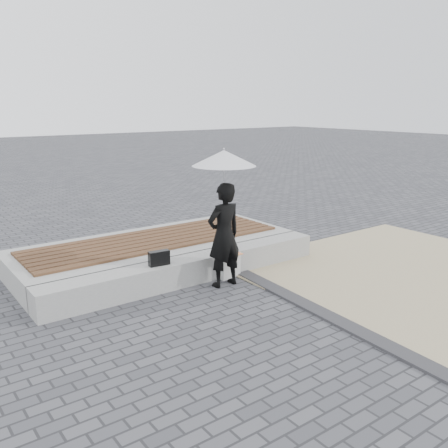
{
  "coord_description": "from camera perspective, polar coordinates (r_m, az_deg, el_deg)",
  "views": [
    {
      "loc": [
        -3.98,
        -4.7,
        2.8
      ],
      "look_at": [
        0.31,
        1.12,
        1.0
      ],
      "focal_mm": 38.9,
      "sensor_mm": 36.0,
      "label": 1
    }
  ],
  "objects": [
    {
      "name": "terrazzo_zone",
      "position": [
        8.77,
        22.11,
        -5.63
      ],
      "size": [
        5.0,
        5.0,
        0.02
      ],
      "primitive_type": "cube",
      "color": "tan",
      "rests_on": "ground"
    },
    {
      "name": "ground",
      "position": [
        6.77,
        3.56,
        -10.49
      ],
      "size": [
        80.0,
        80.0,
        0.0
      ],
      "primitive_type": "plane",
      "color": "#48484D",
      "rests_on": "ground"
    },
    {
      "name": "timber_decking",
      "position": [
        8.82,
        -8.13,
        -1.82
      ],
      "size": [
        4.6,
        1.4,
        0.04
      ],
      "primitive_type": null,
      "color": "brown",
      "rests_on": "timber_platform"
    },
    {
      "name": "magazine",
      "position": [
        7.93,
        0.8,
        -3.54
      ],
      "size": [
        0.34,
        0.25,
        0.01
      ],
      "primitive_type": "cube",
      "rotation": [
        0.0,
        0.0,
        0.02
      ],
      "color": "#F8294E",
      "rests_on": "canvas_tote"
    },
    {
      "name": "timber_platform",
      "position": [
        8.88,
        -8.08,
        -3.18
      ],
      "size": [
        5.0,
        2.0,
        0.4
      ],
      "primitive_type": "cube",
      "color": "#9A9B96",
      "rests_on": "ground"
    },
    {
      "name": "canvas_tote",
      "position": [
        8.03,
        0.57,
        -4.88
      ],
      "size": [
        0.4,
        0.21,
        0.41
      ],
      "primitive_type": "cube",
      "rotation": [
        0.0,
        0.0,
        0.12
      ],
      "color": "silver",
      "rests_on": "ground"
    },
    {
      "name": "parasol",
      "position": [
        7.28,
        -0.0,
        7.76
      ],
      "size": [
        0.96,
        0.96,
        1.23
      ],
      "rotation": [
        0.0,
        0.0,
        -0.14
      ],
      "color": "#A9A8AD",
      "rests_on": "ground"
    },
    {
      "name": "edging_band",
      "position": [
        6.91,
        11.13,
        -10.04
      ],
      "size": [
        0.61,
        5.2,
        0.04
      ],
      "primitive_type": "cube",
      "rotation": [
        0.0,
        0.0,
        -0.07
      ],
      "color": "#313133",
      "rests_on": "ground"
    },
    {
      "name": "woman",
      "position": [
        7.5,
        -0.0,
        -1.32
      ],
      "size": [
        0.61,
        0.41,
        1.64
      ],
      "primitive_type": "imported",
      "rotation": [
        0.0,
        0.0,
        3.17
      ],
      "color": "black",
      "rests_on": "ground"
    },
    {
      "name": "handbag",
      "position": [
        7.47,
        -7.64,
        -3.99
      ],
      "size": [
        0.33,
        0.15,
        0.23
      ],
      "primitive_type": "cube",
      "rotation": [
        0.0,
        0.0,
        -0.11
      ],
      "color": "black",
      "rests_on": "seating_ledge"
    },
    {
      "name": "seating_ledge",
      "position": [
        7.9,
        -3.9,
        -5.28
      ],
      "size": [
        5.0,
        0.45,
        0.4
      ],
      "primitive_type": "cube",
      "color": "#A6A6A1",
      "rests_on": "ground"
    }
  ]
}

